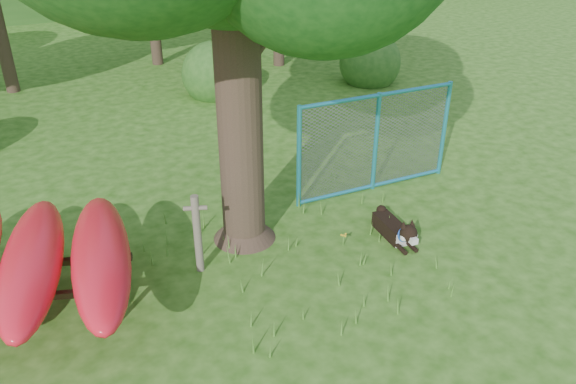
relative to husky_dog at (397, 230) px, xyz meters
name	(u,v)px	position (x,y,z in m)	size (l,w,h in m)	color
ground	(315,293)	(-1.85, -0.59, -0.19)	(80.00, 80.00, 0.00)	#245310
wooden_post	(197,232)	(-3.08, 0.69, 0.47)	(0.34, 0.19, 1.25)	brown
husky_dog	(397,230)	(0.00, 0.00, 0.00)	(0.40, 1.21, 0.54)	black
fence_section	(376,142)	(0.73, 1.68, 0.76)	(3.23, 0.21, 3.15)	teal
wildflower_clump	(344,236)	(-0.84, 0.26, -0.01)	(0.10, 0.10, 0.22)	#4F882C
shrub_right	(369,82)	(4.65, 7.41, -0.19)	(1.80, 1.80, 1.80)	#24541B
shrub_mid	(216,95)	(0.15, 8.41, -0.19)	(1.80, 1.80, 1.80)	#24541B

